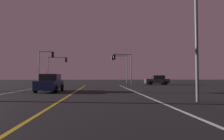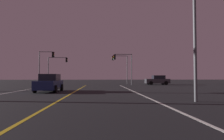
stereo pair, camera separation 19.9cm
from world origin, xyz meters
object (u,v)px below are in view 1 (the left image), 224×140
at_px(street_lamp_right_near, 187,12).
at_px(traffic_light_far_left, 57,64).
at_px(traffic_light_near_left, 46,60).
at_px(car_crossing_side, 157,80).
at_px(traffic_light_far_right, 120,63).
at_px(traffic_light_near_right, 123,62).
at_px(car_oncoming, 50,83).

bearing_deg(street_lamp_right_near, traffic_light_far_left, -63.97).
bearing_deg(traffic_light_far_left, traffic_light_near_left, -97.17).
distance_m(car_crossing_side, traffic_light_far_right, 8.20).
bearing_deg(traffic_light_near_left, traffic_light_far_right, 23.05).
xyz_separation_m(traffic_light_near_right, street_lamp_right_near, (1.15, -21.76, 1.22)).
bearing_deg(traffic_light_far_right, traffic_light_near_right, 89.24).
relative_size(car_oncoming, traffic_light_near_left, 0.76).
bearing_deg(car_oncoming, traffic_light_near_left, -163.04).
xyz_separation_m(traffic_light_far_right, street_lamp_right_near, (1.08, -27.26, 0.99)).
height_order(traffic_light_near_right, traffic_light_near_left, traffic_light_near_left).
bearing_deg(traffic_light_far_right, car_crossing_side, 149.79).
xyz_separation_m(car_crossing_side, traffic_light_far_right, (-6.45, 3.76, 3.38)).
distance_m(traffic_light_near_right, traffic_light_near_left, 12.86).
xyz_separation_m(car_oncoming, traffic_light_near_right, (8.67, 13.72, 3.15)).
xyz_separation_m(car_oncoming, traffic_light_far_right, (8.74, 19.22, 3.38)).
relative_size(car_crossing_side, traffic_light_far_right, 0.76).
xyz_separation_m(car_oncoming, traffic_light_near_left, (-4.19, 13.72, 3.35)).
height_order(car_crossing_side, car_oncoming, same).
distance_m(traffic_light_near_left, street_lamp_right_near, 25.90).
relative_size(car_crossing_side, traffic_light_near_left, 0.76).
distance_m(car_crossing_side, street_lamp_right_near, 24.50).
relative_size(traffic_light_near_left, street_lamp_right_near, 0.69).
bearing_deg(car_oncoming, traffic_light_far_left, -169.70).
bearing_deg(car_crossing_side, traffic_light_near_left, 5.14).
xyz_separation_m(traffic_light_far_left, street_lamp_right_near, (13.31, -27.26, 1.23)).
bearing_deg(street_lamp_right_near, traffic_light_near_left, -57.24).
distance_m(traffic_light_near_right, traffic_light_far_right, 5.51).
bearing_deg(street_lamp_right_near, car_oncoming, -39.30).
relative_size(car_crossing_side, traffic_light_near_right, 0.81).
height_order(car_oncoming, traffic_light_far_right, traffic_light_far_right).
height_order(car_crossing_side, traffic_light_far_left, traffic_light_far_left).
bearing_deg(traffic_light_near_right, street_lamp_right_near, 93.02).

